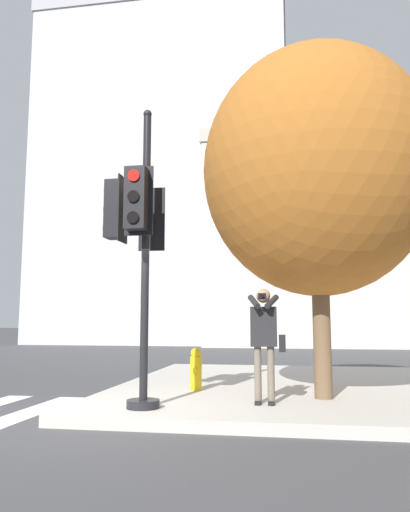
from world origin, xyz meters
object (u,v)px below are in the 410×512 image
object	(u,v)px
street_tree	(317,171)
fire_hydrant	(196,369)
person_photographer	(265,334)
traffic_signal_pole	(138,233)

from	to	relation	value
street_tree	fire_hydrant	world-z (taller)	street_tree
person_photographer	street_tree	distance (m)	2.98
traffic_signal_pole	fire_hydrant	world-z (taller)	traffic_signal_pole
person_photographer	street_tree	xyz separation A→B (m)	(0.90, 0.70, 2.75)
person_photographer	fire_hydrant	size ratio (longest dim) A/B	2.30
person_photographer	fire_hydrant	world-z (taller)	person_photographer
traffic_signal_pole	person_photographer	xyz separation A→B (m)	(1.86, 0.66, -1.52)
traffic_signal_pole	street_tree	distance (m)	3.31
person_photographer	fire_hydrant	distance (m)	1.98
traffic_signal_pole	person_photographer	bearing A→B (deg)	19.54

